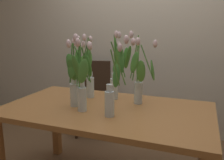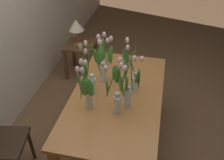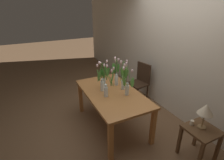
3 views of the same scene
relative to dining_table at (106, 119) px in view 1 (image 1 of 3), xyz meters
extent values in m
cube|color=beige|center=(0.00, 1.41, 0.70)|extent=(9.00, 0.10, 2.70)
cube|color=#B7753D|center=(0.00, 0.00, 0.07)|extent=(1.60, 0.90, 0.04)
cube|color=#B7753D|center=(-0.74, 0.39, -0.30)|extent=(0.07, 0.07, 0.70)
cube|color=#B7753D|center=(0.74, 0.39, -0.30)|extent=(0.07, 0.07, 0.70)
cylinder|color=silver|center=(0.09, -0.16, 0.18)|extent=(0.07, 0.07, 0.18)
cylinder|color=silver|center=(0.09, -0.16, 0.30)|extent=(0.04, 0.04, 0.05)
cylinder|color=silver|center=(0.09, -0.16, 0.15)|extent=(0.06, 0.06, 0.11)
cylinder|color=#56933D|center=(0.14, -0.11, 0.46)|extent=(0.08, 0.10, 0.31)
ellipsoid|color=silver|center=(0.18, -0.06, 0.62)|extent=(0.04, 0.04, 0.06)
ellipsoid|color=#427F33|center=(0.14, -0.06, 0.47)|extent=(0.08, 0.09, 0.18)
cylinder|color=#56933D|center=(0.12, -0.11, 0.43)|extent=(0.05, 0.09, 0.26)
ellipsoid|color=silver|center=(0.13, -0.07, 0.57)|extent=(0.04, 0.04, 0.06)
ellipsoid|color=#427F33|center=(0.11, -0.06, 0.36)|extent=(0.08, 0.07, 0.17)
cylinder|color=silver|center=(-0.14, -0.13, 0.18)|extent=(0.07, 0.07, 0.18)
cylinder|color=silver|center=(-0.14, -0.13, 0.30)|extent=(0.04, 0.04, 0.05)
cylinder|color=silver|center=(-0.14, -0.13, 0.15)|extent=(0.06, 0.06, 0.11)
cylinder|color=#3D752D|center=(-0.15, -0.15, 0.46)|extent=(0.02, 0.04, 0.34)
ellipsoid|color=silver|center=(-0.15, -0.17, 0.63)|extent=(0.04, 0.04, 0.06)
ellipsoid|color=#4C8E38|center=(-0.14, -0.20, 0.43)|extent=(0.12, 0.06, 0.18)
cylinder|color=#3D752D|center=(-0.12, -0.18, 0.45)|extent=(0.04, 0.10, 0.30)
ellipsoid|color=silver|center=(-0.11, -0.23, 0.60)|extent=(0.04, 0.04, 0.06)
ellipsoid|color=#4C8E38|center=(-0.08, -0.21, 0.41)|extent=(0.10, 0.05, 0.18)
cylinder|color=#3D752D|center=(-0.16, -0.10, 0.43)|extent=(0.04, 0.06, 0.27)
ellipsoid|color=silver|center=(-0.18, -0.07, 0.57)|extent=(0.04, 0.04, 0.06)
ellipsoid|color=#4C8E38|center=(-0.21, -0.08, 0.39)|extent=(0.10, 0.07, 0.18)
cylinder|color=#3D752D|center=(-0.12, -0.09, 0.43)|extent=(0.04, 0.08, 0.27)
ellipsoid|color=silver|center=(-0.11, -0.05, 0.57)|extent=(0.04, 0.04, 0.06)
ellipsoid|color=#4C8E38|center=(-0.13, -0.04, 0.42)|extent=(0.09, 0.07, 0.18)
cylinder|color=silver|center=(-0.24, 0.21, 0.18)|extent=(0.07, 0.07, 0.18)
cylinder|color=silver|center=(-0.24, 0.21, 0.30)|extent=(0.04, 0.04, 0.05)
cylinder|color=silver|center=(-0.24, 0.21, 0.15)|extent=(0.06, 0.06, 0.11)
cylinder|color=#3D752D|center=(-0.25, 0.24, 0.45)|extent=(0.02, 0.04, 0.31)
ellipsoid|color=silver|center=(-0.25, 0.26, 0.60)|extent=(0.04, 0.04, 0.06)
ellipsoid|color=#4C8E38|center=(-0.28, 0.27, 0.42)|extent=(0.08, 0.06, 0.17)
cylinder|color=#3D752D|center=(-0.28, 0.23, 0.43)|extent=(0.07, 0.03, 0.26)
ellipsoid|color=silver|center=(-0.31, 0.23, 0.56)|extent=(0.04, 0.04, 0.06)
ellipsoid|color=#4C8E38|center=(-0.32, 0.21, 0.39)|extent=(0.04, 0.12, 0.18)
cylinder|color=#3D752D|center=(-0.31, 0.23, 0.45)|extent=(0.12, 0.04, 0.29)
ellipsoid|color=silver|center=(-0.37, 0.25, 0.60)|extent=(0.04, 0.04, 0.06)
ellipsoid|color=#4C8E38|center=(-0.35, 0.22, 0.43)|extent=(0.04, 0.10, 0.18)
cylinder|color=#3D752D|center=(-0.27, 0.21, 0.46)|extent=(0.05, 0.01, 0.33)
ellipsoid|color=silver|center=(-0.29, 0.21, 0.62)|extent=(0.04, 0.04, 0.06)
ellipsoid|color=#4C8E38|center=(-0.30, 0.18, 0.38)|extent=(0.06, 0.10, 0.18)
cylinder|color=silver|center=(0.20, 0.19, 0.18)|extent=(0.07, 0.07, 0.18)
cylinder|color=silver|center=(0.20, 0.19, 0.30)|extent=(0.04, 0.04, 0.05)
cylinder|color=silver|center=(0.20, 0.19, 0.15)|extent=(0.06, 0.06, 0.11)
cylinder|color=#56933D|center=(0.16, 0.20, 0.47)|extent=(0.07, 0.02, 0.35)
ellipsoid|color=silver|center=(0.13, 0.21, 0.65)|extent=(0.04, 0.04, 0.06)
ellipsoid|color=#4C8E38|center=(0.12, 0.18, 0.48)|extent=(0.07, 0.08, 0.17)
cylinder|color=#56933D|center=(0.19, 0.16, 0.44)|extent=(0.04, 0.06, 0.30)
ellipsoid|color=silver|center=(0.17, 0.13, 0.60)|extent=(0.04, 0.04, 0.06)
ellipsoid|color=#4C8E38|center=(0.19, 0.11, 0.44)|extent=(0.11, 0.06, 0.18)
cylinder|color=#56933D|center=(0.21, 0.15, 0.45)|extent=(0.02, 0.08, 0.30)
ellipsoid|color=silver|center=(0.21, 0.11, 0.60)|extent=(0.04, 0.04, 0.06)
ellipsoid|color=#4C8E38|center=(0.24, 0.11, 0.38)|extent=(0.07, 0.04, 0.17)
cylinder|color=#56933D|center=(0.27, 0.20, 0.44)|extent=(0.11, 0.02, 0.27)
ellipsoid|color=silver|center=(0.33, 0.20, 0.58)|extent=(0.04, 0.04, 0.06)
ellipsoid|color=#4C8E38|center=(0.31, 0.23, 0.37)|extent=(0.06, 0.09, 0.18)
cylinder|color=silver|center=(-0.25, -0.05, 0.18)|extent=(0.07, 0.07, 0.18)
cylinder|color=silver|center=(-0.25, -0.05, 0.30)|extent=(0.04, 0.04, 0.05)
cylinder|color=silver|center=(-0.25, -0.05, 0.15)|extent=(0.06, 0.06, 0.11)
cylinder|color=#3D752D|center=(-0.27, 0.00, 0.44)|extent=(0.04, 0.09, 0.29)
ellipsoid|color=silver|center=(-0.29, 0.04, 0.59)|extent=(0.04, 0.04, 0.06)
ellipsoid|color=#427F33|center=(-0.31, 0.02, 0.41)|extent=(0.11, 0.05, 0.18)
cylinder|color=#3D752D|center=(-0.25, -0.09, 0.44)|extent=(0.01, 0.06, 0.29)
ellipsoid|color=silver|center=(-0.25, -0.11, 0.59)|extent=(0.04, 0.04, 0.06)
ellipsoid|color=#427F33|center=(-0.22, -0.13, 0.42)|extent=(0.08, 0.04, 0.17)
cylinder|color=#3D752D|center=(-0.25, -0.08, 0.44)|extent=(0.01, 0.06, 0.29)
ellipsoid|color=silver|center=(-0.25, -0.11, 0.58)|extent=(0.04, 0.04, 0.06)
ellipsoid|color=#427F33|center=(-0.22, -0.12, 0.40)|extent=(0.09, 0.04, 0.18)
cylinder|color=#3D752D|center=(-0.18, -0.05, 0.43)|extent=(0.12, 0.02, 0.26)
ellipsoid|color=silver|center=(-0.11, -0.04, 0.57)|extent=(0.04, 0.04, 0.06)
ellipsoid|color=#427F33|center=(-0.14, -0.02, 0.45)|extent=(0.05, 0.09, 0.18)
cylinder|color=silver|center=(-0.02, 0.24, 0.18)|extent=(0.07, 0.07, 0.18)
cylinder|color=silver|center=(-0.02, 0.24, 0.30)|extent=(0.04, 0.04, 0.05)
cylinder|color=silver|center=(-0.02, 0.24, 0.15)|extent=(0.06, 0.06, 0.11)
cylinder|color=#478433|center=(0.04, 0.22, 0.45)|extent=(0.11, 0.06, 0.31)
ellipsoid|color=silver|center=(0.09, 0.19, 0.61)|extent=(0.04, 0.04, 0.06)
ellipsoid|color=#4C8E38|center=(0.09, 0.22, 0.46)|extent=(0.05, 0.09, 0.18)
cylinder|color=#478433|center=(-0.01, 0.27, 0.47)|extent=(0.03, 0.05, 0.35)
ellipsoid|color=silver|center=(0.00, 0.29, 0.64)|extent=(0.04, 0.04, 0.06)
ellipsoid|color=#4C8E38|center=(-0.02, 0.32, 0.43)|extent=(0.10, 0.06, 0.18)
cylinder|color=#478433|center=(-0.01, 0.27, 0.42)|extent=(0.02, 0.05, 0.26)
ellipsoid|color=silver|center=(-0.01, 0.30, 0.56)|extent=(0.04, 0.04, 0.06)
ellipsoid|color=#4C8E38|center=(-0.03, 0.32, 0.39)|extent=(0.12, 0.05, 0.18)
cylinder|color=#478433|center=(0.00, 0.20, 0.47)|extent=(0.05, 0.08, 0.35)
ellipsoid|color=silver|center=(0.02, 0.16, 0.65)|extent=(0.04, 0.04, 0.06)
ellipsoid|color=#4C8E38|center=(0.05, 0.18, 0.47)|extent=(0.07, 0.07, 0.17)
cube|color=#382619|center=(-0.59, 0.98, -0.20)|extent=(0.47, 0.47, 0.04)
cylinder|color=#382619|center=(-0.39, 0.85, -0.43)|extent=(0.04, 0.04, 0.43)
cylinder|color=#382619|center=(-0.73, 0.78, -0.43)|extent=(0.04, 0.04, 0.43)
cylinder|color=#382619|center=(-0.46, 1.18, -0.43)|extent=(0.04, 0.04, 0.43)
cylinder|color=#382619|center=(-0.79, 1.11, -0.43)|extent=(0.04, 0.04, 0.43)
cube|color=#382619|center=(-0.63, 1.16, 0.05)|extent=(0.40, 0.11, 0.46)
camera|label=1|loc=(0.67, -1.64, 0.70)|focal=38.29mm
camera|label=2|loc=(-1.91, -0.36, 1.70)|focal=40.06mm
camera|label=3|loc=(2.55, -1.27, 1.60)|focal=28.40mm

